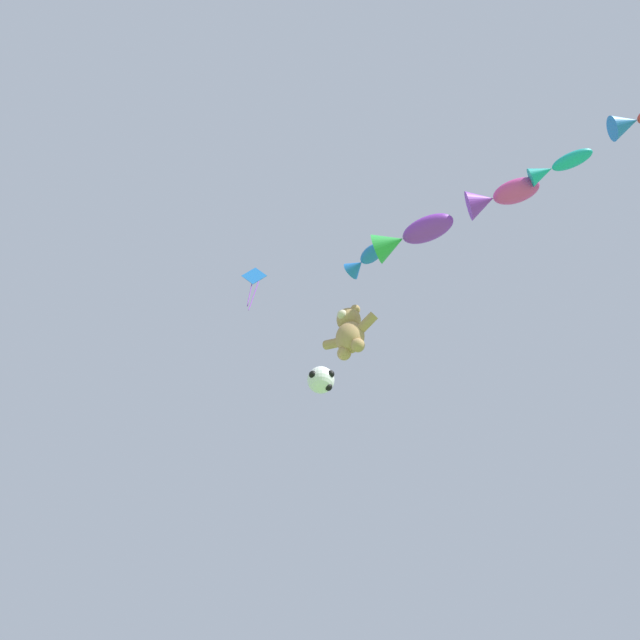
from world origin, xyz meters
The scene contains 7 objects.
teddy_bear_kite centered at (1.11, 6.86, 11.64)m, with size 1.88×0.83×1.91m.
soccer_ball_kite centered at (0.29, 6.57, 10.03)m, with size 0.80×0.80×0.74m.
fish_kite_cobalt centered at (1.84, 6.93, 14.75)m, with size 1.47×0.73×0.66m.
fish_kite_violet centered at (3.64, 6.65, 13.91)m, with size 2.53×1.43×0.95m.
fish_kite_magenta centered at (6.29, 7.37, 14.16)m, with size 2.15×1.43×0.88m.
fish_kite_teal centered at (7.93, 7.50, 14.02)m, with size 1.71×0.84×0.54m.
diamond_kite centered at (-2.65, 6.02, 16.80)m, with size 0.80×0.67×2.87m.
Camera 1 is at (6.41, -0.76, 0.80)m, focal length 28.00 mm.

